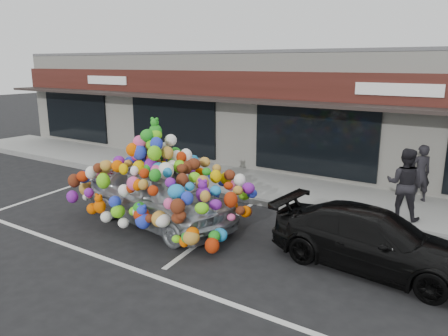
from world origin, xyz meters
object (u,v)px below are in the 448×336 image
Objects in this scene: toy_car at (159,189)px; black_sedan at (373,240)px; pedestrian_a at (420,173)px; pedestrian_b at (405,184)px.

toy_car is 1.21× the size of black_sedan.
pedestrian_b is at bearing 48.68° from pedestrian_a.
black_sedan is at bearing -75.50° from toy_car.
pedestrian_a is at bearing -93.66° from pedestrian_b.
pedestrian_b is (-0.06, 2.81, 0.45)m from black_sedan.
black_sedan is at bearing 89.59° from pedestrian_b.
toy_car is 7.08m from pedestrian_a.
toy_car is at bearing 5.36° from pedestrian_a.
toy_car is 5.07m from black_sedan.
black_sedan is 2.85m from pedestrian_b.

